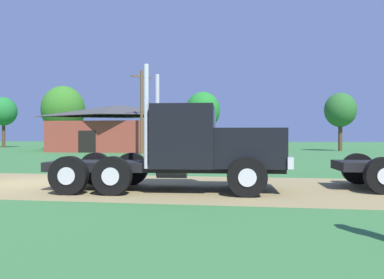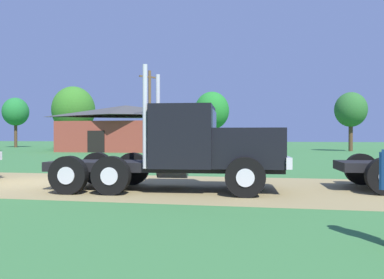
# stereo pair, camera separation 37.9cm
# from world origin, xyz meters

# --- Properties ---
(ground_plane) EXTENTS (200.00, 200.00, 0.00)m
(ground_plane) POSITION_xyz_m (0.00, 0.00, 0.00)
(ground_plane) COLOR #38723A
(dirt_track) EXTENTS (120.00, 6.45, 0.01)m
(dirt_track) POSITION_xyz_m (0.00, 0.00, 0.00)
(dirt_track) COLOR #938252
(dirt_track) RESTS_ON ground_plane
(truck_foreground_white) EXTENTS (7.35, 3.02, 3.69)m
(truck_foreground_white) POSITION_xyz_m (6.13, -0.79, 1.25)
(truck_foreground_white) COLOR black
(truck_foreground_white) RESTS_ON ground_plane
(visitor_far_side) EXTENTS (0.46, 0.54, 1.78)m
(visitor_far_side) POSITION_xyz_m (4.38, 6.13, 0.97)
(visitor_far_side) COLOR #2D2D33
(visitor_far_side) RESTS_ON ground_plane
(shed_building) EXTENTS (13.94, 6.69, 4.96)m
(shed_building) POSITION_xyz_m (-6.35, 26.92, 2.40)
(shed_building) COLOR brown
(shed_building) RESTS_ON ground_plane
(utility_pole_far) EXTENTS (1.56, 1.74, 7.77)m
(utility_pole_far) POSITION_xyz_m (-2.21, 22.19, 4.13)
(utility_pole_far) COLOR brown
(utility_pole_far) RESTS_ON ground_plane
(tree_left) EXTENTS (3.74, 3.74, 7.31)m
(tree_left) POSITION_xyz_m (-27.64, 38.40, 5.21)
(tree_left) COLOR #513823
(tree_left) RESTS_ON ground_plane
(tree_mid) EXTENTS (5.45, 5.45, 8.05)m
(tree_mid) POSITION_xyz_m (-15.82, 33.45, 5.04)
(tree_mid) COLOR #513823
(tree_mid) RESTS_ON ground_plane
(tree_right) EXTENTS (4.37, 4.37, 7.29)m
(tree_right) POSITION_xyz_m (1.81, 36.04, 4.87)
(tree_right) COLOR #513823
(tree_right) RESTS_ON ground_plane
(tree_far_right) EXTENTS (3.45, 3.45, 6.47)m
(tree_far_right) POSITION_xyz_m (17.67, 32.16, 4.53)
(tree_far_right) COLOR #513823
(tree_far_right) RESTS_ON ground_plane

